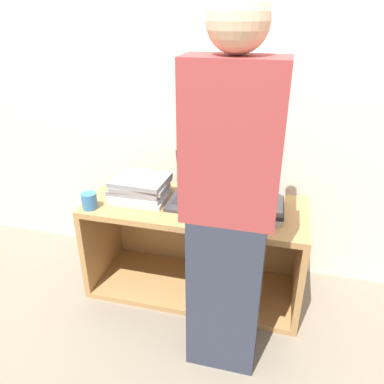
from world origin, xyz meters
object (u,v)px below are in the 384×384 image
laptop_open (198,192)px  mug (89,201)px  laptop_stack_right (255,205)px  person (229,209)px  laptop_stack_left (140,188)px

laptop_open → mug: 0.63m
laptop_stack_right → person: 0.53m
mug → laptop_open: bearing=23.5°
laptop_open → person: 0.63m
person → mug: person is taller
person → mug: bearing=161.7°
laptop_stack_right → mug: mug is taller
laptop_open → laptop_stack_left: size_ratio=0.99×
mug → laptop_stack_right: bearing=11.9°
laptop_stack_left → mug: bearing=-139.7°
person → laptop_stack_left: bearing=142.0°
laptop_stack_left → laptop_stack_right: bearing=-0.3°
laptop_open → laptop_stack_right: bearing=-9.3°
laptop_stack_left → laptop_stack_right: (0.69, -0.00, -0.03)m
laptop_stack_left → person: person is taller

